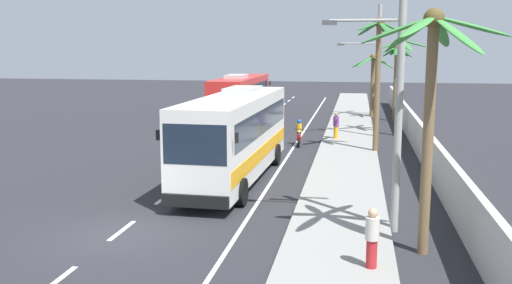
% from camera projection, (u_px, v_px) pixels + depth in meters
% --- Properties ---
extents(ground_plane, '(160.00, 160.00, 0.00)m').
position_uv_depth(ground_plane, '(116.00, 235.00, 17.78)').
color(ground_plane, '#28282D').
extents(sidewalk_kerb, '(3.20, 90.00, 0.14)m').
position_uv_depth(sidewalk_kerb, '(345.00, 172.00, 26.31)').
color(sidewalk_kerb, gray).
rests_on(sidewalk_kerb, ground).
extents(lane_markings, '(3.84, 71.52, 0.01)m').
position_uv_depth(lane_markings, '(266.00, 152.00, 31.86)').
color(lane_markings, white).
rests_on(lane_markings, ground).
extents(boundary_wall, '(0.24, 60.00, 1.80)m').
position_uv_depth(boundary_wall, '(422.00, 143.00, 29.40)').
color(boundary_wall, '#B2B2AD').
rests_on(boundary_wall, ground).
extents(coach_bus_foreground, '(3.08, 11.83, 3.96)m').
position_uv_depth(coach_bus_foreground, '(236.00, 133.00, 24.89)').
color(coach_bus_foreground, silver).
rests_on(coach_bus_foreground, ground).
extents(coach_bus_far_lane, '(3.01, 12.47, 3.64)m').
position_uv_depth(coach_bus_far_lane, '(241.00, 96.00, 45.82)').
color(coach_bus_far_lane, red).
rests_on(coach_bus_far_lane, ground).
extents(motorcycle_beside_bus, '(0.56, 1.96, 1.54)m').
position_uv_depth(motorcycle_beside_bus, '(299.00, 135.00, 33.85)').
color(motorcycle_beside_bus, black).
rests_on(motorcycle_beside_bus, ground).
extents(pedestrian_near_kerb, '(0.36, 0.36, 1.58)m').
position_uv_depth(pedestrian_near_kerb, '(372.00, 237.00, 14.65)').
color(pedestrian_near_kerb, red).
rests_on(pedestrian_near_kerb, sidewalk_kerb).
extents(pedestrian_midwalk, '(0.36, 0.36, 1.58)m').
position_uv_depth(pedestrian_midwalk, '(336.00, 125.00, 35.48)').
color(pedestrian_midwalk, gold).
rests_on(pedestrian_midwalk, sidewalk_kerb).
extents(utility_pole_nearest, '(3.47, 0.24, 8.43)m').
position_uv_depth(utility_pole_nearest, '(397.00, 88.00, 17.41)').
color(utility_pole_nearest, '#9E9E99').
rests_on(utility_pole_nearest, ground).
extents(utility_pole_mid, '(3.62, 0.24, 8.38)m').
position_uv_depth(utility_pole_mid, '(376.00, 68.00, 35.86)').
color(utility_pole_mid, '#9E9E99').
rests_on(utility_pole_mid, ground).
extents(palm_nearest, '(2.56, 2.69, 5.93)m').
position_uv_depth(palm_nearest, '(396.00, 67.00, 44.30)').
color(palm_nearest, brown).
rests_on(palm_nearest, ground).
extents(palm_second, '(3.92, 3.65, 6.79)m').
position_uv_depth(palm_second, '(431.00, 80.00, 15.42)').
color(palm_second, brown).
rests_on(palm_second, ground).
extents(palm_third, '(3.06, 3.08, 6.40)m').
position_uv_depth(palm_third, '(401.00, 66.00, 36.83)').
color(palm_third, brown).
rests_on(palm_third, ground).
extents(palm_fourth, '(3.72, 3.84, 5.21)m').
position_uv_depth(palm_fourth, '(373.00, 72.00, 46.70)').
color(palm_fourth, brown).
rests_on(palm_fourth, ground).
extents(palm_farthest, '(2.69, 2.81, 7.32)m').
position_uv_depth(palm_farthest, '(378.00, 62.00, 30.68)').
color(palm_farthest, brown).
rests_on(palm_farthest, ground).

